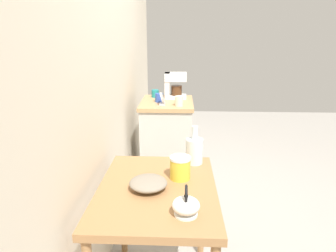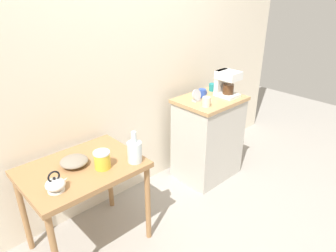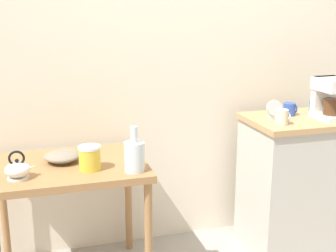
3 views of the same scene
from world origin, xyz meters
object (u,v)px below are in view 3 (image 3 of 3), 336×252
at_px(teakettle, 18,170).
at_px(mug_dark_teal, 315,106).
at_px(mug_small_cream, 282,117).
at_px(table_clock, 274,110).
at_px(mug_blue, 290,109).
at_px(bowl_stoneware, 62,156).
at_px(coffee_maker, 330,96).
at_px(canister_enamel, 90,158).
at_px(glass_carafe_vase, 134,155).

relative_size(teakettle, mug_dark_teal, 1.87).
bearing_deg(mug_small_cream, table_clock, 77.12).
height_order(teakettle, mug_blue, mug_blue).
height_order(bowl_stoneware, mug_dark_teal, mug_dark_teal).
distance_m(teakettle, mug_dark_teal, 1.95).
distance_m(coffee_maker, mug_dark_teal, 0.22).
distance_m(canister_enamel, table_clock, 1.21).
xyz_separation_m(bowl_stoneware, canister_enamel, (0.13, -0.17, 0.03)).
bearing_deg(mug_small_cream, canister_enamel, -179.14).
xyz_separation_m(coffee_maker, mug_dark_teal, (0.03, 0.19, -0.10)).
xyz_separation_m(glass_carafe_vase, coffee_maker, (1.30, 0.17, 0.22)).
bearing_deg(canister_enamel, teakettle, -175.58).
distance_m(bowl_stoneware, mug_blue, 1.47).
bearing_deg(glass_carafe_vase, teakettle, 174.17).
bearing_deg(glass_carafe_vase, mug_small_cream, 6.49).
xyz_separation_m(bowl_stoneware, mug_small_cream, (1.29, -0.15, 0.17)).
xyz_separation_m(teakettle, mug_dark_teal, (1.92, 0.30, 0.15)).
xyz_separation_m(canister_enamel, coffee_maker, (1.52, 0.08, 0.24)).
xyz_separation_m(canister_enamel, table_clock, (1.19, 0.17, 0.15)).
xyz_separation_m(canister_enamel, mug_dark_teal, (1.55, 0.27, 0.14)).
distance_m(canister_enamel, mug_small_cream, 1.16).
height_order(bowl_stoneware, canister_enamel, canister_enamel).
relative_size(mug_small_cream, mug_dark_teal, 1.11).
height_order(bowl_stoneware, coffee_maker, coffee_maker).
bearing_deg(mug_blue, bowl_stoneware, -178.18).
bearing_deg(teakettle, glass_carafe_vase, -5.83).
height_order(glass_carafe_vase, canister_enamel, glass_carafe_vase).
xyz_separation_m(teakettle, mug_small_cream, (1.52, 0.05, 0.16)).
bearing_deg(mug_small_cream, mug_dark_teal, 32.46).
relative_size(glass_carafe_vase, table_clock, 2.06).
distance_m(mug_small_cream, mug_dark_teal, 0.47).
distance_m(coffee_maker, mug_blue, 0.26).
relative_size(teakettle, mug_small_cream, 1.68).
xyz_separation_m(canister_enamel, mug_blue, (1.32, 0.21, 0.14)).
relative_size(mug_blue, table_clock, 0.71).
bearing_deg(bowl_stoneware, table_clock, 0.27).
distance_m(canister_enamel, coffee_maker, 1.54).
bearing_deg(canister_enamel, mug_small_cream, 0.86).
relative_size(canister_enamel, mug_blue, 1.56).
xyz_separation_m(mug_small_cream, mug_dark_teal, (0.40, 0.25, -0.01)).
relative_size(teakettle, table_clock, 1.30).
xyz_separation_m(mug_small_cream, table_clock, (0.04, 0.16, 0.01)).
xyz_separation_m(mug_small_cream, mug_blue, (0.17, 0.20, -0.01)).
relative_size(bowl_stoneware, mug_dark_teal, 2.44).
relative_size(bowl_stoneware, mug_blue, 2.40).
bearing_deg(mug_dark_teal, coffee_maker, -99.69).
bearing_deg(coffee_maker, glass_carafe_vase, -172.62).
relative_size(glass_carafe_vase, canister_enamel, 1.87).
bearing_deg(table_clock, teakettle, -172.58).
distance_m(teakettle, canister_enamel, 0.37).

